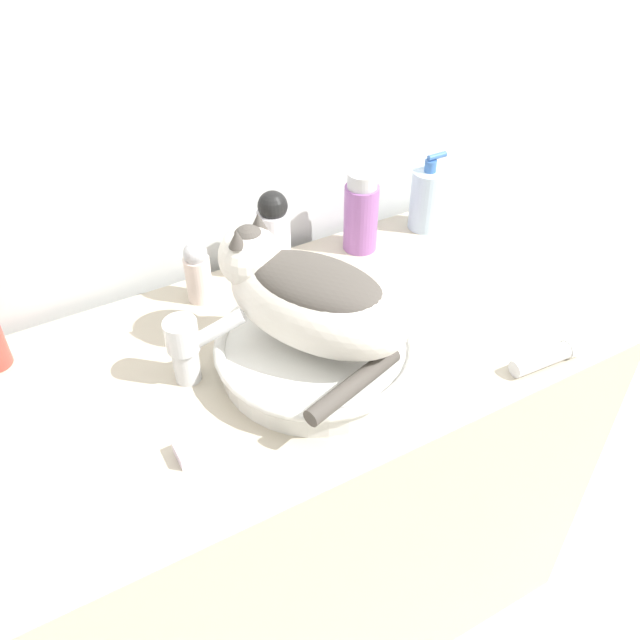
{
  "coord_description": "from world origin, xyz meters",
  "views": [
    {
      "loc": [
        -0.39,
        -0.5,
        1.64
      ],
      "look_at": [
        0.01,
        0.22,
        0.95
      ],
      "focal_mm": 38.0,
      "sensor_mm": 36.0,
      "label": 1
    }
  ],
  "objects_px": {
    "faucet": "(189,345)",
    "cream_tube": "(546,358)",
    "mouthwash_bottle": "(361,213)",
    "lotion_bottle_white": "(274,235)",
    "soap_pump_bottle": "(427,199)",
    "soap_bar": "(197,448)",
    "cat": "(308,296)",
    "deodorant_stick": "(198,272)"
  },
  "relations": [
    {
      "from": "faucet",
      "to": "cream_tube",
      "type": "distance_m",
      "value": 0.6
    },
    {
      "from": "mouthwash_bottle",
      "to": "lotion_bottle_white",
      "type": "distance_m",
      "value": 0.2
    },
    {
      "from": "mouthwash_bottle",
      "to": "soap_pump_bottle",
      "type": "bearing_deg",
      "value": 0.0
    },
    {
      "from": "soap_bar",
      "to": "cat",
      "type": "bearing_deg",
      "value": 20.84
    },
    {
      "from": "soap_pump_bottle",
      "to": "cream_tube",
      "type": "distance_m",
      "value": 0.47
    },
    {
      "from": "soap_pump_bottle",
      "to": "soap_bar",
      "type": "distance_m",
      "value": 0.76
    },
    {
      "from": "cat",
      "to": "cream_tube",
      "type": "distance_m",
      "value": 0.42
    },
    {
      "from": "soap_bar",
      "to": "lotion_bottle_white",
      "type": "bearing_deg",
      "value": 48.91
    },
    {
      "from": "deodorant_stick",
      "to": "soap_pump_bottle",
      "type": "relative_size",
      "value": 0.73
    },
    {
      "from": "mouthwash_bottle",
      "to": "deodorant_stick",
      "type": "bearing_deg",
      "value": 180.0
    },
    {
      "from": "faucet",
      "to": "soap_pump_bottle",
      "type": "relative_size",
      "value": 0.79
    },
    {
      "from": "cat",
      "to": "lotion_bottle_white",
      "type": "height_order",
      "value": "cat"
    },
    {
      "from": "cat",
      "to": "mouthwash_bottle",
      "type": "relative_size",
      "value": 2.03
    },
    {
      "from": "deodorant_stick",
      "to": "cream_tube",
      "type": "bearing_deg",
      "value": -46.06
    },
    {
      "from": "cat",
      "to": "cream_tube",
      "type": "relative_size",
      "value": 2.69
    },
    {
      "from": "faucet",
      "to": "soap_bar",
      "type": "relative_size",
      "value": 2.19
    },
    {
      "from": "mouthwash_bottle",
      "to": "cream_tube",
      "type": "distance_m",
      "value": 0.47
    },
    {
      "from": "lotion_bottle_white",
      "to": "deodorant_stick",
      "type": "distance_m",
      "value": 0.16
    },
    {
      "from": "lotion_bottle_white",
      "to": "cream_tube",
      "type": "distance_m",
      "value": 0.54
    },
    {
      "from": "mouthwash_bottle",
      "to": "deodorant_stick",
      "type": "height_order",
      "value": "mouthwash_bottle"
    },
    {
      "from": "cat",
      "to": "lotion_bottle_white",
      "type": "bearing_deg",
      "value": -43.58
    },
    {
      "from": "cream_tube",
      "to": "mouthwash_bottle",
      "type": "bearing_deg",
      "value": 100.53
    },
    {
      "from": "soap_pump_bottle",
      "to": "mouthwash_bottle",
      "type": "bearing_deg",
      "value": -180.0
    },
    {
      "from": "cream_tube",
      "to": "soap_bar",
      "type": "xyz_separation_m",
      "value": [
        -0.59,
        0.11,
        -0.0
      ]
    },
    {
      "from": "lotion_bottle_white",
      "to": "soap_bar",
      "type": "relative_size",
      "value": 3.0
    },
    {
      "from": "deodorant_stick",
      "to": "soap_pump_bottle",
      "type": "height_order",
      "value": "soap_pump_bottle"
    },
    {
      "from": "faucet",
      "to": "lotion_bottle_white",
      "type": "bearing_deg",
      "value": 59.13
    },
    {
      "from": "deodorant_stick",
      "to": "cat",
      "type": "bearing_deg",
      "value": -69.92
    },
    {
      "from": "cream_tube",
      "to": "soap_bar",
      "type": "height_order",
      "value": "cream_tube"
    },
    {
      "from": "mouthwash_bottle",
      "to": "soap_pump_bottle",
      "type": "height_order",
      "value": "mouthwash_bottle"
    },
    {
      "from": "cream_tube",
      "to": "soap_pump_bottle",
      "type": "bearing_deg",
      "value": 79.92
    },
    {
      "from": "cat",
      "to": "soap_bar",
      "type": "relative_size",
      "value": 5.74
    },
    {
      "from": "faucet",
      "to": "deodorant_stick",
      "type": "relative_size",
      "value": 1.08
    },
    {
      "from": "deodorant_stick",
      "to": "cream_tube",
      "type": "relative_size",
      "value": 0.95
    },
    {
      "from": "lotion_bottle_white",
      "to": "soap_bar",
      "type": "distance_m",
      "value": 0.47
    },
    {
      "from": "cat",
      "to": "cream_tube",
      "type": "xyz_separation_m",
      "value": [
        0.35,
        -0.2,
        -0.13
      ]
    },
    {
      "from": "cream_tube",
      "to": "cat",
      "type": "bearing_deg",
      "value": 150.06
    },
    {
      "from": "cat",
      "to": "deodorant_stick",
      "type": "xyz_separation_m",
      "value": [
        -0.09,
        0.26,
        -0.08
      ]
    },
    {
      "from": "faucet",
      "to": "cream_tube",
      "type": "bearing_deg",
      "value": -5.22
    },
    {
      "from": "faucet",
      "to": "cat",
      "type": "bearing_deg",
      "value": 2.42
    },
    {
      "from": "faucet",
      "to": "soap_pump_bottle",
      "type": "xyz_separation_m",
      "value": [
        0.62,
        0.2,
        -0.0
      ]
    },
    {
      "from": "lotion_bottle_white",
      "to": "cream_tube",
      "type": "height_order",
      "value": "lotion_bottle_white"
    }
  ]
}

